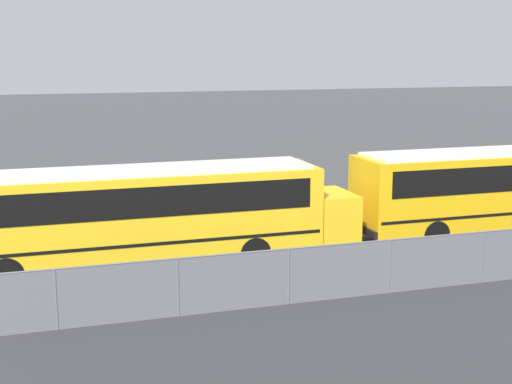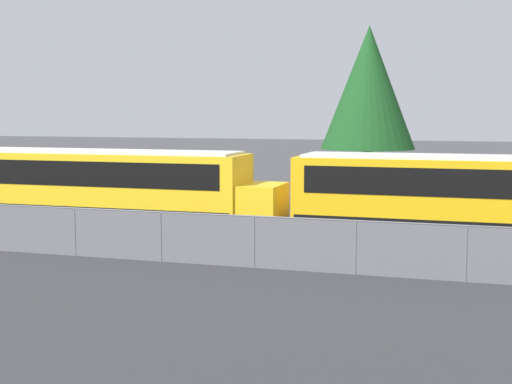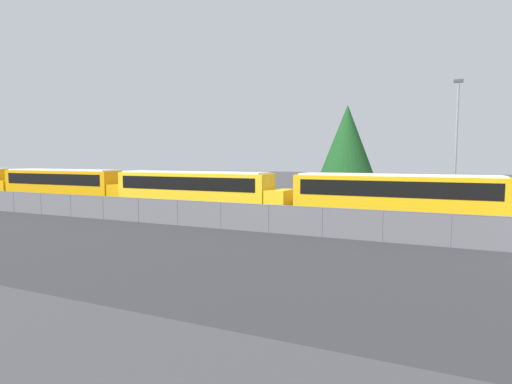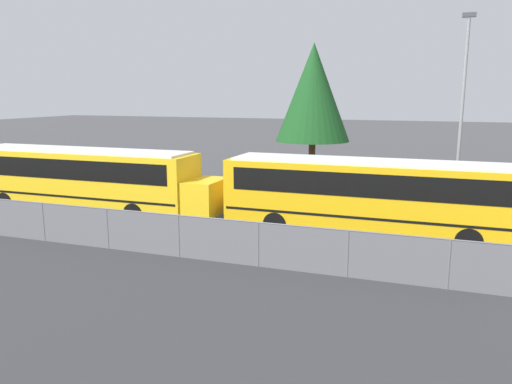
# 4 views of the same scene
# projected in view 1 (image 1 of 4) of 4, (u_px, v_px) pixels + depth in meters

# --- Properties ---
(school_bus_4) EXTENTS (13.44, 2.47, 3.15)m
(school_bus_4) POSITION_uv_depth(u_px,v_px,m) (140.00, 209.00, 22.11)
(school_bus_4) COLOR yellow
(school_bus_4) RESTS_ON ground_plane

